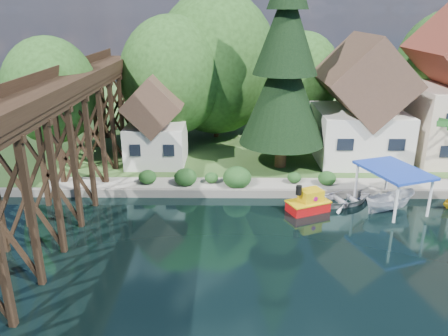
{
  "coord_description": "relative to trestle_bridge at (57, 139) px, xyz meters",
  "views": [
    {
      "loc": [
        -4.67,
        -22.32,
        13.38
      ],
      "look_at": [
        -4.97,
        6.0,
        3.07
      ],
      "focal_mm": 35.0,
      "sensor_mm": 36.0,
      "label": 1
    }
  ],
  "objects": [
    {
      "name": "shrubs",
      "position": [
        11.4,
        4.09,
        -4.12
      ],
      "size": [
        15.76,
        2.47,
        1.7
      ],
      "color": "#193D16",
      "rests_on": "bank"
    },
    {
      "name": "bank",
      "position": [
        16.0,
        28.83,
        -5.1
      ],
      "size": [
        140.0,
        52.0,
        0.5
      ],
      "primitive_type": "cube",
      "color": "#2C4F1F",
      "rests_on": "ground"
    },
    {
      "name": "boat_white_a",
      "position": [
        19.82,
        1.79,
        -4.89
      ],
      "size": [
        5.2,
        4.41,
        0.92
      ],
      "primitive_type": "imported",
      "rotation": [
        0.0,
        0.0,
        1.9
      ],
      "color": "silver",
      "rests_on": "ground"
    },
    {
      "name": "boat_canopy",
      "position": [
        22.67,
        0.61,
        -4.0
      ],
      "size": [
        4.81,
        5.72,
        3.13
      ],
      "color": "white",
      "rests_on": "ground"
    },
    {
      "name": "shed",
      "position": [
        5.0,
        9.33,
        -1.52
      ],
      "size": [
        5.09,
        5.4,
        7.85
      ],
      "color": "silver",
      "rests_on": "bank"
    },
    {
      "name": "ground",
      "position": [
        16.0,
        -5.17,
        -5.35
      ],
      "size": [
        140.0,
        140.0,
        0.0
      ],
      "primitive_type": "plane",
      "color": "black",
      "rests_on": "ground"
    },
    {
      "name": "conifer",
      "position": [
        15.85,
        8.4,
        3.73
      ],
      "size": [
        7.23,
        7.23,
        17.81
      ],
      "color": "#382314",
      "rests_on": "bank"
    },
    {
      "name": "trestle_bridge",
      "position": [
        0.0,
        0.0,
        0.0
      ],
      "size": [
        4.12,
        44.18,
        9.3
      ],
      "color": "black",
      "rests_on": "ground"
    },
    {
      "name": "tugboat",
      "position": [
        16.97,
        0.47,
        -4.72
      ],
      "size": [
        3.3,
        2.63,
        2.11
      ],
      "color": "#A90B0D",
      "rests_on": "ground"
    },
    {
      "name": "seawall",
      "position": [
        20.0,
        2.83,
        -5.04
      ],
      "size": [
        60.0,
        0.4,
        0.62
      ],
      "primitive_type": "cube",
      "color": "slate",
      "rests_on": "ground"
    },
    {
      "name": "bg_trees",
      "position": [
        17.0,
        16.08,
        1.94
      ],
      "size": [
        49.9,
        13.3,
        10.57
      ],
      "color": "#382314",
      "rests_on": "bank"
    },
    {
      "name": "promenade",
      "position": [
        22.0,
        4.13,
        -4.82
      ],
      "size": [
        50.0,
        2.6,
        0.06
      ],
      "primitive_type": "cube",
      "color": "gray",
      "rests_on": "bank"
    },
    {
      "name": "house_left",
      "position": [
        23.0,
        10.83,
        -0.21
      ],
      "size": [
        7.64,
        8.64,
        11.02
      ],
      "color": "silver",
      "rests_on": "bank"
    }
  ]
}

